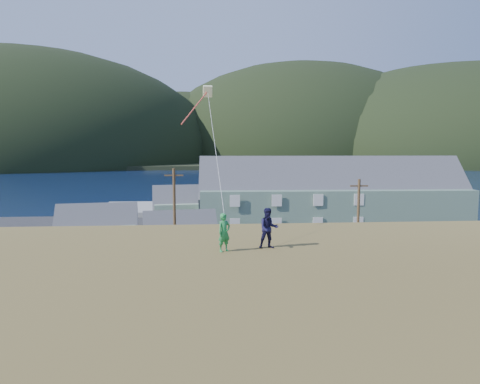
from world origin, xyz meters
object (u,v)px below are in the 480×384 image
Objects in this scene: shed_palegreen_near at (97,230)px; wharf at (176,209)px; lodge at (331,197)px; shed_palegreen_far at (188,206)px; kite_flyer_navy at (269,228)px; shed_white at (181,237)px; kite_flyer_green at (224,232)px.

wharf is at bearing 68.92° from shed_palegreen_near.
lodge is 20.55m from shed_palegreen_far.
wharf is 13.07m from shed_palegreen_far.
lodge is (21.84, -20.03, 4.21)m from wharf.
shed_white is at bearing 97.62° from kite_flyer_navy.
wharf is 3.26× the size of shed_white.
kite_flyer_green is (6.38, -58.42, 7.50)m from wharf.
shed_white is 5.30× the size of kite_flyer_green.
kite_flyer_navy is at bearing -81.98° from wharf.
shed_white is at bearing -145.78° from lodge.
shed_palegreen_near is 6.14× the size of kite_flyer_green.
shed_palegreen_far reaches higher than shed_white.
kite_flyer_navy is (1.80, 0.40, 0.07)m from kite_flyer_green.
lodge is at bearing 7.87° from shed_palegreen_near.
lodge is at bearing 34.04° from kite_flyer_green.
shed_palegreen_near is (-28.11, -8.31, -2.32)m from lodge.
kite_flyer_navy is (14.44, -29.68, 5.67)m from shed_palegreen_near.
wharf is 15.89× the size of kite_flyer_navy.
kite_flyer_navy is (8.18, -58.02, 7.57)m from wharf.
lodge is 4.35× the size of shed_white.
shed_palegreen_near is at bearing 148.65° from shed_white.
shed_white is (-18.93, -12.20, -2.40)m from lodge.
wharf is at bearing 94.11° from kite_flyer_navy.
kite_flyer_navy is at bearing -86.86° from shed_white.
shed_palegreen_far is (9.06, 15.77, 0.30)m from shed_palegreen_near.
shed_palegreen_far is at bearing -77.46° from wharf.
shed_palegreen_far is 6.65× the size of kite_flyer_navy.
shed_white is at bearing -96.53° from shed_palegreen_far.
kite_flyer_navy is (5.38, -45.45, 5.38)m from shed_palegreen_far.
wharf is at bearing 95.67° from shed_palegreen_far.
shed_palegreen_far is at bearing 81.95° from shed_white.
shed_palegreen_near is 33.49m from kite_flyer_navy.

